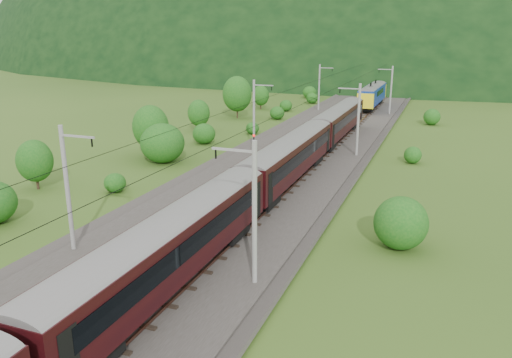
% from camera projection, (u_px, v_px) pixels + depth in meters
% --- Properties ---
extents(ground, '(600.00, 600.00, 0.00)m').
position_uv_depth(ground, '(158.00, 269.00, 29.86)').
color(ground, '#325119').
rests_on(ground, ground).
extents(railbed, '(14.00, 220.00, 0.30)m').
position_uv_depth(railbed, '(226.00, 212.00, 38.78)').
color(railbed, '#38332D').
rests_on(railbed, ground).
extents(track_left, '(2.40, 220.00, 0.27)m').
position_uv_depth(track_left, '(199.00, 206.00, 39.54)').
color(track_left, brown).
rests_on(track_left, railbed).
extents(track_right, '(2.40, 220.00, 0.27)m').
position_uv_depth(track_right, '(255.00, 214.00, 37.89)').
color(track_right, brown).
rests_on(track_right, railbed).
extents(catenary_left, '(2.54, 192.28, 8.00)m').
position_uv_depth(catenary_left, '(255.00, 112.00, 59.37)').
color(catenary_left, gray).
rests_on(catenary_left, railbed).
extents(catenary_right, '(2.54, 192.28, 8.00)m').
position_uv_depth(catenary_right, '(358.00, 118.00, 55.18)').
color(catenary_right, gray).
rests_on(catenary_right, railbed).
extents(overhead_wires, '(4.83, 198.00, 0.03)m').
position_uv_depth(overhead_wires, '(225.00, 124.00, 36.82)').
color(overhead_wires, black).
rests_on(overhead_wires, ground).
extents(mountain_main, '(504.00, 360.00, 244.00)m').
position_uv_depth(mountain_main, '(421.00, 60.00, 262.91)').
color(mountain_main, black).
rests_on(mountain_main, ground).
extents(mountain_ridge, '(336.00, 280.00, 132.00)m').
position_uv_depth(mountain_ridge, '(240.00, 54.00, 339.84)').
color(mountain_ridge, black).
rests_on(mountain_ridge, ground).
extents(train, '(2.81, 154.47, 4.87)m').
position_uv_depth(train, '(167.00, 240.00, 25.63)').
color(train, black).
rests_on(train, ground).
extents(hazard_post_near, '(0.15, 0.15, 1.43)m').
position_uv_depth(hazard_post_near, '(330.00, 123.00, 72.64)').
color(hazard_post_near, red).
rests_on(hazard_post_near, railbed).
extents(hazard_post_far, '(0.17, 0.17, 1.59)m').
position_uv_depth(hazard_post_far, '(338.00, 120.00, 74.66)').
color(hazard_post_far, red).
rests_on(hazard_post_far, railbed).
extents(signal, '(0.26, 0.26, 2.39)m').
position_uv_depth(signal, '(254.00, 143.00, 55.82)').
color(signal, black).
rests_on(signal, railbed).
extents(vegetation_left, '(11.36, 149.24, 6.86)m').
position_uv_depth(vegetation_left, '(101.00, 154.00, 46.99)').
color(vegetation_left, '#175516').
rests_on(vegetation_left, ground).
extents(vegetation_right, '(5.43, 97.25, 3.15)m').
position_uv_depth(vegetation_right, '(389.00, 233.00, 31.73)').
color(vegetation_right, '#175516').
rests_on(vegetation_right, ground).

